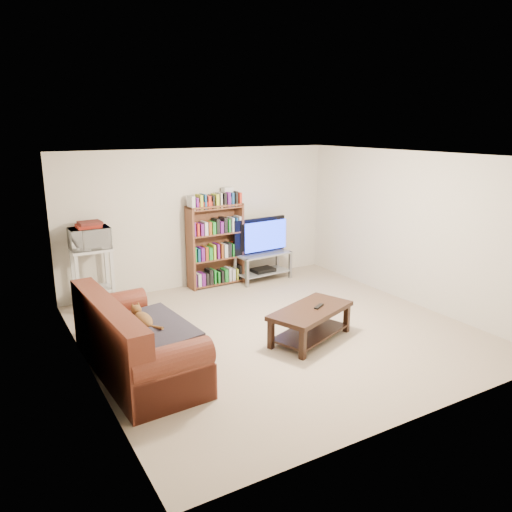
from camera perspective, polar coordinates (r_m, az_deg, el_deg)
floor at (r=7.04m, az=2.36°, el=-8.52°), size 5.00×5.00×0.00m
ceiling at (r=6.47m, az=2.58°, el=11.39°), size 5.00×5.00×0.00m
wall_back at (r=8.82m, az=-6.27°, el=4.36°), size 5.00×0.00×5.00m
wall_front at (r=4.82m, az=18.62°, el=-5.17°), size 5.00×0.00×5.00m
wall_left at (r=5.76m, az=-19.07°, el=-1.99°), size 0.00×5.00×5.00m
wall_right at (r=8.24m, az=17.35°, el=3.03°), size 0.00×5.00×5.00m
sofa at (r=5.97m, az=-14.08°, el=-10.05°), size 1.03×2.16×0.90m
blanket at (r=5.82m, az=-12.02°, el=-8.30°), size 0.96×1.16×0.19m
cat at (r=5.96m, az=-12.73°, el=-7.14°), size 0.26×0.59×0.17m
coffee_table at (r=6.68m, az=6.25°, el=-7.06°), size 1.35×1.00×0.44m
remote at (r=6.69m, az=7.20°, el=-5.73°), size 0.20×0.15×0.02m
tv_stand at (r=9.15m, az=0.80°, el=-0.66°), size 1.06×0.54×0.51m
television at (r=9.03m, az=0.81°, el=2.29°), size 1.11×0.23×0.63m
dvd_player at (r=9.19m, az=0.79°, el=-1.60°), size 0.43×0.32×0.06m
bookshelf at (r=8.80m, az=-4.66°, el=1.35°), size 1.01×0.35×1.45m
shelf_clutter at (r=8.71m, az=-4.23°, el=6.61°), size 0.74×0.24×0.28m
microwave_stand at (r=8.09m, az=-18.20°, el=-1.55°), size 0.60×0.44×0.95m
microwave at (r=7.97m, az=-18.49°, el=1.95°), size 0.59×0.40×0.33m
game_boxes at (r=7.93m, az=-18.60°, el=3.27°), size 0.35×0.30×0.05m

